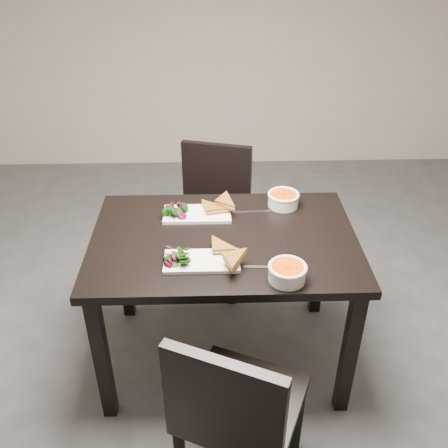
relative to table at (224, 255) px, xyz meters
name	(u,v)px	position (x,y,z in m)	size (l,w,h in m)	color
ground	(264,372)	(0.20, -0.13, -0.65)	(5.00, 5.00, 0.00)	#47474C
table	(224,255)	(0.00, 0.00, 0.00)	(1.20, 0.80, 0.75)	black
chair_near	(235,410)	(0.02, -0.72, -0.17)	(0.55, 0.55, 0.85)	black
chair_far	(212,208)	(-0.05, 0.71, -0.17)	(0.51, 0.51, 0.85)	black
plate_near	(202,261)	(-0.10, -0.19, 0.11)	(0.32, 0.16, 0.02)	white
sandwich_near	(217,252)	(-0.03, -0.17, 0.14)	(0.16, 0.12, 0.05)	#A46B22
salad_near	(177,256)	(-0.20, -0.19, 0.14)	(0.10, 0.09, 0.04)	black
soup_bowl_near	(287,272)	(0.24, -0.31, 0.14)	(0.16, 0.16, 0.07)	white
cutlery_near	(265,267)	(0.16, -0.23, 0.10)	(0.18, 0.02, 0.00)	silver
plate_far	(197,214)	(-0.12, 0.19, 0.11)	(0.32, 0.16, 0.02)	white
sandwich_far	(211,209)	(-0.06, 0.18, 0.14)	(0.16, 0.12, 0.05)	#A46B22
salad_far	(176,209)	(-0.22, 0.19, 0.14)	(0.10, 0.09, 0.04)	black
soup_bowl_far	(283,199)	(0.30, 0.27, 0.14)	(0.16, 0.16, 0.07)	white
cutlery_far	(251,212)	(0.14, 0.21, 0.10)	(0.18, 0.02, 0.00)	silver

